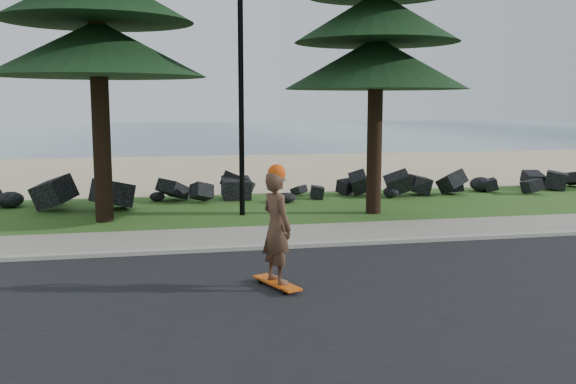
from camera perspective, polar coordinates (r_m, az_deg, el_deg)
The scene contains 9 objects.
ground at distance 13.92m, azimuth -2.36°, elevation -4.31°, with size 160.00×160.00×0.00m, color #315C1C.
road at distance 9.65m, azimuth 1.99°, elevation -9.87°, with size 160.00×7.00×0.02m, color black.
kerb at distance 13.04m, azimuth -1.72°, elevation -4.92°, with size 160.00×0.20×0.10m, color #ADA99C.
sidewalk at distance 14.10m, azimuth -2.49°, elevation -3.98°, with size 160.00×2.00×0.08m, color #9F9885.
beach_sand at distance 28.16m, azimuth -7.09°, elevation 1.94°, with size 160.00×15.00×0.01m, color tan.
ocean at distance 64.53m, azimuth -9.66°, elevation 5.31°, with size 160.00×58.00×0.01m, color #395E6C.
seawall_boulders at distance 19.37m, azimuth -5.01°, elevation -0.82°, with size 60.00×2.40×1.10m, color black, non-canonical shape.
lamp_post at distance 16.80m, azimuth -4.23°, elevation 11.98°, with size 0.25×0.14×8.14m.
skateboarder at distance 10.14m, azimuth -1.00°, elevation -3.19°, with size 0.64×1.09×1.99m.
Camera 1 is at (-2.16, -13.42, 2.98)m, focal length 40.00 mm.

